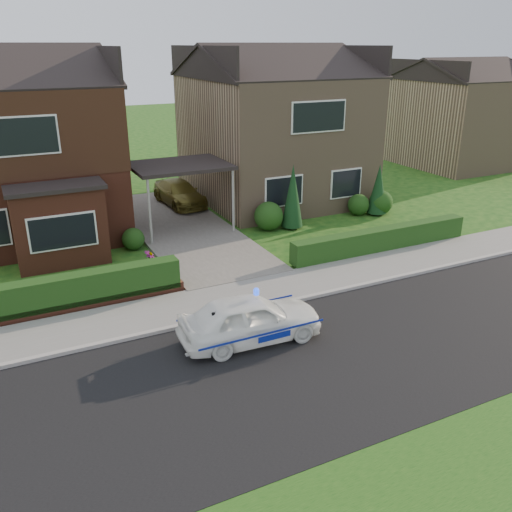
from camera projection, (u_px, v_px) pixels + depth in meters
ground at (328, 358)px, 13.35m from camera, size 120.00×120.00×0.00m
road at (328, 358)px, 13.35m from camera, size 60.00×6.00×0.02m
kerb at (271, 306)px, 15.87m from camera, size 60.00×0.16×0.12m
sidewalk at (255, 292)px, 16.75m from camera, size 60.00×2.00×0.10m
grass_verge at (491, 502)px, 9.17m from camera, size 60.00×4.00×0.01m
driveway at (183, 228)px, 22.51m from camera, size 3.80×12.00×0.12m
house_left at (13, 137)px, 21.19m from camera, size 7.50×9.53×7.25m
house_right at (273, 123)px, 26.07m from camera, size 7.50×8.06×7.25m
carport_link at (180, 167)px, 21.52m from camera, size 3.80×3.00×2.77m
dwarf_wall at (53, 311)px, 15.33m from camera, size 7.70×0.25×0.36m
hedge_left at (53, 314)px, 15.52m from camera, size 7.50×0.55×0.90m
hedge_right at (380, 251)px, 20.19m from camera, size 7.50×0.55×0.80m
shrub_left_mid at (90, 242)px, 19.23m from camera, size 1.32×1.32×1.32m
shrub_left_near at (133, 239)px, 20.23m from camera, size 0.84×0.84×0.84m
shrub_right_near at (269, 216)px, 22.29m from camera, size 1.20×1.20×1.20m
shrub_right_mid at (358, 205)px, 24.30m from camera, size 0.96×0.96×0.96m
shrub_right_far at (381, 202)px, 24.44m from camera, size 1.08×1.08×1.08m
conifer_a at (293, 198)px, 22.28m from camera, size 0.90×0.90×2.60m
conifer_b at (378, 191)px, 24.15m from camera, size 0.90×0.90×2.20m
neighbour_right at (458, 122)px, 33.95m from camera, size 6.50×7.00×5.20m
police_car at (250, 319)px, 13.91m from camera, size 3.41×3.78×1.43m
driveway_car at (179, 193)px, 25.47m from camera, size 1.82×3.89×1.10m
potted_plant_a at (23, 294)px, 15.92m from camera, size 0.47×0.40×0.75m
potted_plant_c at (150, 263)px, 17.99m from camera, size 0.62×0.62×0.83m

